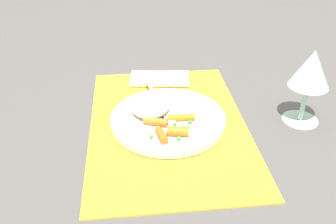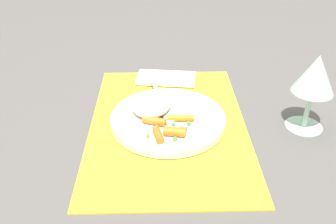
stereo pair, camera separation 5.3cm
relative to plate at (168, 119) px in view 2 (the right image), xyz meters
name	(u,v)px [view 2 (the right image)]	position (x,y,z in m)	size (l,w,h in m)	color
ground_plane	(168,125)	(0.00, 0.00, -0.01)	(2.40, 2.40, 0.00)	#565451
placemat	(168,124)	(0.00, 0.00, -0.01)	(0.47, 0.32, 0.01)	gold
plate	(168,119)	(0.00, 0.00, 0.00)	(0.23, 0.23, 0.02)	white
rice_mound	(151,104)	(-0.02, -0.04, 0.02)	(0.10, 0.08, 0.03)	beige
carrot_portion	(167,126)	(0.05, 0.00, 0.02)	(0.08, 0.10, 0.02)	orange
pea_scatter	(172,127)	(0.05, 0.01, 0.01)	(0.08, 0.09, 0.01)	green
fork	(163,104)	(-0.04, -0.01, 0.01)	(0.20, 0.06, 0.01)	silver
wine_glass	(315,77)	(0.01, 0.28, 0.10)	(0.08, 0.08, 0.16)	#B2E0CC
napkin	(166,78)	(-0.19, 0.00, 0.00)	(0.07, 0.14, 0.01)	white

